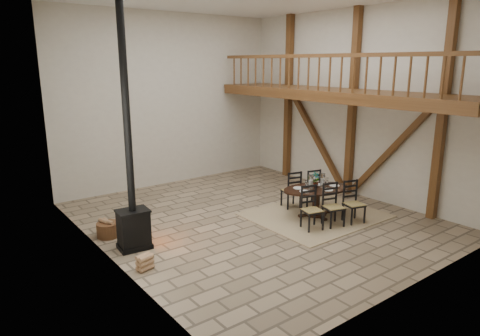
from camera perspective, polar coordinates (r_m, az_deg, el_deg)
ground at (r=10.19m, az=1.95°, el=-6.74°), size 8.00×8.00×0.00m
room_shell at (r=10.35m, az=7.30°, el=10.60°), size 7.02×8.02×5.01m
rug at (r=10.54m, az=10.00°, el=-6.19°), size 3.00×2.50×0.02m
dining_table at (r=10.34m, az=10.38°, el=-4.40°), size 1.91×2.12×1.08m
wood_stove at (r=8.51m, az=-14.26°, el=-3.31°), size 0.66×0.53×5.00m
log_basket at (r=9.54m, az=-17.19°, el=-7.78°), size 0.47×0.47×0.39m
log_stack at (r=7.95m, az=-12.58°, el=-12.16°), size 0.31×0.25×0.29m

